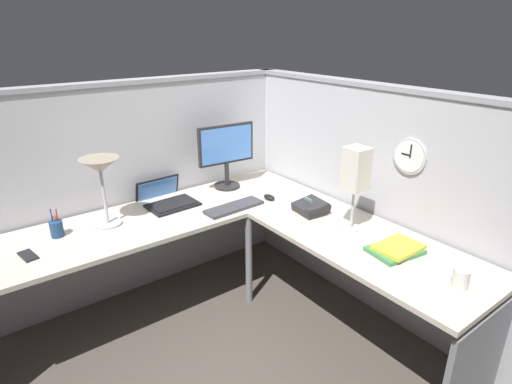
{
  "coord_description": "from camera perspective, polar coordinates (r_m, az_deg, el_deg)",
  "views": [
    {
      "loc": [
        -1.37,
        -1.95,
        1.91
      ],
      "look_at": [
        0.22,
        0.15,
        0.86
      ],
      "focal_mm": 29.23,
      "sensor_mm": 36.0,
      "label": 1
    }
  ],
  "objects": [
    {
      "name": "monitor",
      "position": [
        3.21,
        -4.08,
        5.57
      ],
      "size": [
        0.46,
        0.2,
        0.5
      ],
      "color": "#232326",
      "rests_on": "desk"
    },
    {
      "name": "computer_mouse",
      "position": [
        3.06,
        1.82,
        -0.7
      ],
      "size": [
        0.06,
        0.1,
        0.03
      ],
      "primitive_type": "ellipsoid",
      "color": "black",
      "rests_on": "desk"
    },
    {
      "name": "wall_clock",
      "position": [
        2.67,
        20.36,
        4.62
      ],
      "size": [
        0.04,
        0.22,
        0.22
      ],
      "color": "#B7BABF"
    },
    {
      "name": "cubicle_wall_right",
      "position": [
        3.02,
        14.81,
        -0.81
      ],
      "size": [
        0.12,
        2.37,
        1.58
      ],
      "color": "#B2B2B7",
      "rests_on": "ground"
    },
    {
      "name": "cell_phone",
      "position": [
        2.65,
        -28.75,
        -7.64
      ],
      "size": [
        0.09,
        0.15,
        0.01
      ],
      "primitive_type": "cube",
      "rotation": [
        0.0,
        0.0,
        0.18
      ],
      "color": "black",
      "rests_on": "desk"
    },
    {
      "name": "desk_lamp_dome",
      "position": [
        2.71,
        -20.51,
        2.7
      ],
      "size": [
        0.24,
        0.24,
        0.44
      ],
      "color": "#B7BABF",
      "rests_on": "desk"
    },
    {
      "name": "pen_cup",
      "position": [
        2.78,
        -25.62,
        -4.52
      ],
      "size": [
        0.08,
        0.08,
        0.18
      ],
      "color": "navy",
      "rests_on": "desk"
    },
    {
      "name": "keyboard",
      "position": [
        2.91,
        -3.02,
        -2.08
      ],
      "size": [
        0.44,
        0.16,
        0.02
      ],
      "primitive_type": "cube",
      "rotation": [
        0.0,
        0.0,
        0.04
      ],
      "color": "#38383D",
      "rests_on": "desk"
    },
    {
      "name": "ground_plane",
      "position": [
        3.06,
        -1.63,
        -17.02
      ],
      "size": [
        6.8,
        6.8,
        0.0
      ],
      "primitive_type": "plane",
      "color": "#4C443D"
    },
    {
      "name": "laptop",
      "position": [
        3.08,
        -12.22,
        -0.92
      ],
      "size": [
        0.36,
        0.4,
        0.22
      ],
      "color": "black",
      "rests_on": "desk"
    },
    {
      "name": "coffee_mug",
      "position": [
        2.29,
        26.24,
        -10.52
      ],
      "size": [
        0.08,
        0.08,
        0.1
      ],
      "primitive_type": "cylinder",
      "color": "silver",
      "rests_on": "desk"
    },
    {
      "name": "book_stack",
      "position": [
        2.49,
        18.64,
        -7.4
      ],
      "size": [
        0.31,
        0.25,
        0.04
      ],
      "color": "#3F7F4C",
      "rests_on": "desk"
    },
    {
      "name": "desk",
      "position": [
        2.6,
        -3.8,
        -7.84
      ],
      "size": [
        2.35,
        2.15,
        0.73
      ],
      "color": "beige",
      "rests_on": "ground"
    },
    {
      "name": "office_phone",
      "position": [
        2.85,
        7.55,
        -2.15
      ],
      "size": [
        0.21,
        0.23,
        0.11
      ],
      "color": "#232326",
      "rests_on": "desk"
    },
    {
      "name": "desk_lamp_paper",
      "position": [
        2.54,
        13.51,
        2.77
      ],
      "size": [
        0.13,
        0.13,
        0.53
      ],
      "color": "#B7BABF",
      "rests_on": "desk"
    },
    {
      "name": "cubicle_wall_back",
      "position": [
        3.2,
        -16.3,
        0.32
      ],
      "size": [
        2.57,
        0.12,
        1.58
      ],
      "color": "#B2B2B7",
      "rests_on": "ground"
    }
  ]
}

